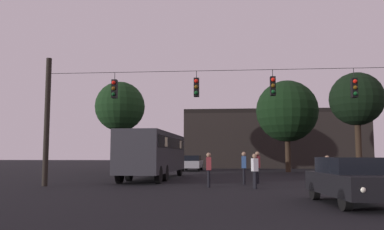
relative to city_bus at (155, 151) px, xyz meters
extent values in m
plane|color=black|center=(4.89, 4.49, -1.87)|extent=(168.00, 168.00, 0.00)
cylinder|color=black|center=(-4.51, -6.40, 1.47)|extent=(0.28, 0.28, 6.67)
cylinder|color=black|center=(4.89, -6.40, 3.98)|extent=(18.79, 0.02, 0.02)
cylinder|color=black|center=(-0.95, -6.40, 3.78)|extent=(0.03, 0.03, 0.38)
cube|color=black|center=(-0.95, -6.40, 3.11)|extent=(0.26, 0.32, 0.95)
sphere|color=red|center=(-0.95, -6.58, 3.41)|extent=(0.20, 0.20, 0.20)
sphere|color=#5B3D0C|center=(-0.95, -6.58, 3.11)|extent=(0.20, 0.20, 0.20)
sphere|color=#0C4219|center=(-0.95, -6.58, 2.81)|extent=(0.20, 0.20, 0.20)
cylinder|color=black|center=(3.29, -6.40, 3.79)|extent=(0.03, 0.03, 0.36)
cube|color=black|center=(3.29, -6.40, 3.13)|extent=(0.26, 0.32, 0.95)
sphere|color=red|center=(3.29, -6.58, 3.43)|extent=(0.20, 0.20, 0.20)
sphere|color=#5B3D0C|center=(3.29, -6.58, 3.13)|extent=(0.20, 0.20, 0.20)
sphere|color=#0C4219|center=(3.29, -6.58, 2.83)|extent=(0.20, 0.20, 0.20)
cylinder|color=black|center=(7.11, -6.40, 3.79)|extent=(0.03, 0.03, 0.36)
cube|color=black|center=(7.11, -6.40, 3.14)|extent=(0.26, 0.32, 0.95)
sphere|color=red|center=(7.11, -6.58, 3.44)|extent=(0.20, 0.20, 0.20)
sphere|color=#5B3D0C|center=(7.11, -6.58, 3.14)|extent=(0.20, 0.20, 0.20)
sphere|color=#0C4219|center=(7.11, -6.58, 2.84)|extent=(0.20, 0.20, 0.20)
cylinder|color=black|center=(11.03, -6.40, 3.71)|extent=(0.03, 0.03, 0.51)
cube|color=black|center=(11.03, -6.40, 2.98)|extent=(0.26, 0.32, 0.95)
sphere|color=red|center=(11.03, -6.58, 3.28)|extent=(0.20, 0.20, 0.20)
sphere|color=#5B3D0C|center=(11.03, -6.58, 2.98)|extent=(0.20, 0.20, 0.20)
sphere|color=#0C4219|center=(11.03, -6.58, 2.68)|extent=(0.20, 0.20, 0.20)
cube|color=#2D2D33|center=(0.00, 0.01, -0.12)|extent=(2.78, 11.06, 2.50)
cube|color=black|center=(0.00, 0.01, 0.49)|extent=(2.80, 10.40, 0.70)
cylinder|color=black|center=(-1.01, 4.00, -1.37)|extent=(0.31, 1.01, 1.00)
cylinder|color=black|center=(1.21, 3.94, -1.37)|extent=(0.31, 1.01, 1.00)
cylinder|color=black|center=(-1.17, -2.16, -1.37)|extent=(0.31, 1.01, 1.00)
cylinder|color=black|center=(1.05, -2.22, -1.37)|extent=(0.31, 1.01, 1.00)
cylinder|color=black|center=(-1.22, -4.14, -1.37)|extent=(0.31, 1.01, 1.00)
cylinder|color=black|center=(1.00, -4.20, -1.37)|extent=(0.31, 1.01, 1.00)
cube|color=beige|center=(0.08, 3.31, 0.49)|extent=(2.58, 0.87, 0.56)
cube|color=beige|center=(-0.07, -2.74, 0.49)|extent=(2.58, 0.87, 0.56)
cube|color=black|center=(8.83, -12.84, -1.21)|extent=(2.18, 4.45, 0.68)
cube|color=black|center=(8.82, -12.69, -0.61)|extent=(1.79, 2.46, 0.52)
cylinder|color=black|center=(8.18, -14.32, -1.55)|extent=(0.28, 0.66, 0.64)
cylinder|color=black|center=(9.49, -11.35, -1.55)|extent=(0.28, 0.66, 0.64)
cylinder|color=black|center=(7.92, -11.50, -1.55)|extent=(0.28, 0.66, 0.64)
sphere|color=white|center=(8.45, -14.98, -1.21)|extent=(0.18, 0.18, 0.18)
cube|color=#99999E|center=(1.34, 13.44, -1.21)|extent=(1.91, 4.34, 0.68)
cube|color=black|center=(1.34, 13.29, -0.61)|extent=(1.64, 2.36, 0.52)
cylinder|color=black|center=(0.59, 14.88, -1.55)|extent=(0.24, 0.65, 0.64)
cylinder|color=black|center=(2.17, 14.84, -1.55)|extent=(0.24, 0.65, 0.64)
cylinder|color=black|center=(0.52, 12.04, -1.55)|extent=(0.24, 0.65, 0.64)
cylinder|color=black|center=(2.10, 12.00, -1.55)|extent=(0.24, 0.65, 0.64)
sphere|color=white|center=(0.82, 15.55, -1.21)|extent=(0.18, 0.18, 0.18)
sphere|color=white|center=(1.97, 15.52, -1.21)|extent=(0.18, 0.18, 0.18)
cylinder|color=black|center=(3.90, -6.45, -1.44)|extent=(0.14, 0.14, 0.84)
cylinder|color=black|center=(3.89, -6.29, -1.44)|extent=(0.14, 0.14, 0.84)
cube|color=maroon|center=(3.89, -6.37, -0.71)|extent=(0.27, 0.38, 0.63)
sphere|color=#8C6B51|center=(3.89, -6.37, -0.27)|extent=(0.23, 0.23, 0.23)
cylinder|color=black|center=(9.48, -6.97, -1.48)|extent=(0.14, 0.14, 0.78)
cylinder|color=black|center=(9.46, -7.13, -1.48)|extent=(0.14, 0.14, 0.78)
cube|color=silver|center=(9.47, -7.05, -0.80)|extent=(0.29, 0.39, 0.58)
sphere|color=#8C6B51|center=(9.47, -7.05, -0.40)|extent=(0.21, 0.21, 0.21)
cylinder|color=black|center=(5.73, -4.11, -1.43)|extent=(0.14, 0.14, 0.87)
cylinder|color=black|center=(5.71, -4.27, -1.43)|extent=(0.14, 0.14, 0.87)
cube|color=#2D4C7F|center=(5.72, -4.19, -0.67)|extent=(0.27, 0.38, 0.65)
sphere|color=#8C6B51|center=(5.72, -4.19, -0.22)|extent=(0.24, 0.24, 0.24)
cylinder|color=black|center=(6.08, -6.95, -1.46)|extent=(0.14, 0.14, 0.82)
cylinder|color=black|center=(6.13, -7.10, -1.46)|extent=(0.14, 0.14, 0.82)
cube|color=silver|center=(6.11, -7.03, -0.74)|extent=(0.33, 0.41, 0.61)
sphere|color=#8C6B51|center=(6.11, -7.03, -0.32)|extent=(0.22, 0.22, 0.22)
cylinder|color=black|center=(6.46, -3.75, -1.43)|extent=(0.14, 0.14, 0.88)
cylinder|color=black|center=(6.51, -3.59, -1.43)|extent=(0.14, 0.14, 0.88)
cube|color=maroon|center=(6.49, -3.67, -0.65)|extent=(0.34, 0.41, 0.66)
sphere|color=#8C6B51|center=(6.49, -3.67, -0.21)|extent=(0.24, 0.24, 0.24)
cube|color=black|center=(10.53, 26.41, 1.37)|extent=(21.62, 12.01, 6.48)
cube|color=black|center=(10.53, 26.41, 4.86)|extent=(21.62, 12.01, 0.50)
cylinder|color=#2D2116|center=(10.43, 11.51, -0.04)|extent=(0.49, 0.49, 3.66)
sphere|color=black|center=(10.43, 11.51, 3.81)|extent=(5.75, 5.75, 5.75)
cylinder|color=#2D2116|center=(15.41, 7.11, 0.44)|extent=(0.48, 0.48, 4.62)
sphere|color=black|center=(15.41, 7.11, 4.28)|extent=(4.36, 4.36, 4.36)
cylinder|color=black|center=(-5.37, 10.81, 0.40)|extent=(0.35, 0.35, 4.53)
sphere|color=black|center=(-5.37, 10.81, 4.32)|extent=(4.73, 4.73, 4.73)
camera|label=1|loc=(4.81, -26.27, -0.26)|focal=37.31mm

